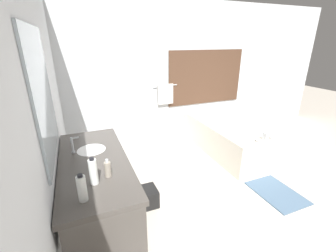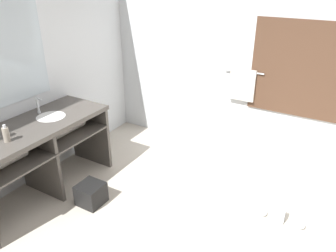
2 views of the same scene
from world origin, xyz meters
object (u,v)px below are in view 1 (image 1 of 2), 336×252
object	(u,v)px
bathtub	(229,135)
water_bottle_1	(93,171)
water_bottle_2	(82,188)
soap_dispenser	(108,169)
waste_bin	(147,197)

from	to	relation	value
bathtub	water_bottle_1	distance (m)	2.98
bathtub	water_bottle_1	size ratio (longest dim) A/B	7.73
water_bottle_1	water_bottle_2	bearing A→B (deg)	-117.22
soap_dispenser	waste_bin	size ratio (longest dim) A/B	0.65
bathtub	water_bottle_1	bearing A→B (deg)	-150.18
water_bottle_1	water_bottle_2	size ratio (longest dim) A/B	1.07
water_bottle_1	waste_bin	size ratio (longest dim) A/B	0.94
water_bottle_1	soap_dispenser	size ratio (longest dim) A/B	1.44
bathtub	water_bottle_2	size ratio (longest dim) A/B	8.28
water_bottle_2	water_bottle_1	bearing A→B (deg)	62.78
bathtub	waste_bin	xyz separation A→B (m)	(-1.91, -0.90, -0.19)
waste_bin	bathtub	bearing A→B (deg)	25.11
waste_bin	water_bottle_1	bearing A→B (deg)	-137.90
waste_bin	water_bottle_2	bearing A→B (deg)	-133.60
water_bottle_1	soap_dispenser	xyz separation A→B (m)	(0.12, 0.06, -0.04)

